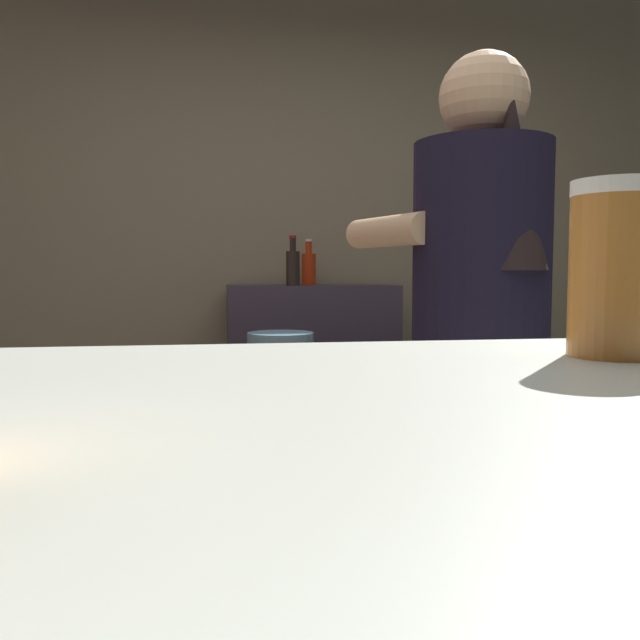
{
  "coord_description": "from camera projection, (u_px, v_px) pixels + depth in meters",
  "views": [
    {
      "loc": [
        -0.39,
        -1.43,
        1.17
      ],
      "look_at": [
        -0.29,
        -0.75,
        1.12
      ],
      "focal_mm": 37.26,
      "sensor_mm": 36.0,
      "label": 1
    }
  ],
  "objects": [
    {
      "name": "back_shelf",
      "position": [
        312.0,
        391.0,
        3.42
      ],
      "size": [
        0.86,
        0.36,
        1.09
      ],
      "primitive_type": "cube",
      "color": "#3F3344",
      "rests_on": "ground"
    },
    {
      "name": "knife_block",
      "position": [
        609.0,
        315.0,
        2.26
      ],
      "size": [
        0.1,
        0.08,
        0.28
      ],
      "color": "#8D6039",
      "rests_on": "prep_counter"
    },
    {
      "name": "bottle_vinegar",
      "position": [
        309.0,
        267.0,
        3.44
      ],
      "size": [
        0.07,
        0.07,
        0.24
      ],
      "color": "#BA2D0F",
      "rests_on": "back_shelf"
    },
    {
      "name": "prep_counter",
      "position": [
        449.0,
        490.0,
        2.16
      ],
      "size": [
        2.1,
        0.6,
        0.91
      ],
      "primitive_type": "cube",
      "color": "#4F3929",
      "rests_on": "ground"
    },
    {
      "name": "wall_back",
      "position": [
        290.0,
        237.0,
        3.62
      ],
      "size": [
        5.2,
        0.1,
        2.7
      ],
      "primitive_type": "cube",
      "color": "gray",
      "rests_on": "ground"
    },
    {
      "name": "mixing_bowl",
      "position": [
        281.0,
        342.0,
        2.14
      ],
      "size": [
        0.22,
        0.22,
        0.06
      ],
      "primitive_type": "cylinder",
      "color": "slate",
      "rests_on": "prep_counter"
    },
    {
      "name": "pint_glass_far",
      "position": [
        618.0,
        269.0,
        0.54
      ],
      "size": [
        0.08,
        0.08,
        0.14
      ],
      "color": "#B36C2C",
      "rests_on": "bar_counter"
    },
    {
      "name": "chefs_knife",
      "position": [
        514.0,
        351.0,
        2.11
      ],
      "size": [
        0.24,
        0.11,
        0.01
      ],
      "primitive_type": "cube",
      "rotation": [
        0.0,
        0.0,
        0.36
      ],
      "color": "silver",
      "rests_on": "prep_counter"
    },
    {
      "name": "bartender",
      "position": [
        481.0,
        345.0,
        1.66
      ],
      "size": [
        0.5,
        0.55,
        1.7
      ],
      "rotation": [
        0.0,
        0.0,
        1.88
      ],
      "color": "#312530",
      "rests_on": "ground"
    },
    {
      "name": "bottle_olive_oil",
      "position": [
        293.0,
        266.0,
        3.26
      ],
      "size": [
        0.07,
        0.07,
        0.25
      ],
      "color": "black",
      "rests_on": "back_shelf"
    }
  ]
}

